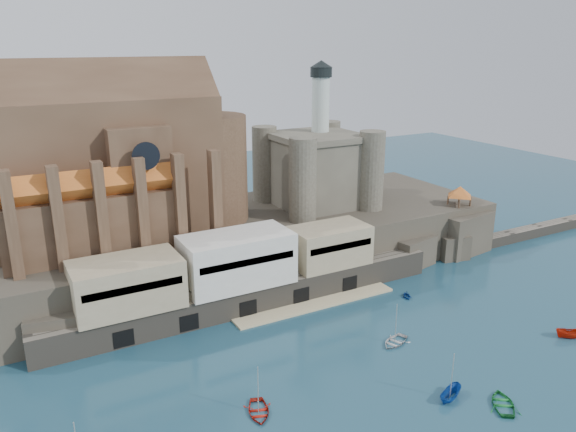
# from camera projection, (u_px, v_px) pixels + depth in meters

# --- Properties ---
(ground) EXTENTS (300.00, 300.00, 0.00)m
(ground) POSITION_uv_depth(u_px,v_px,m) (370.00, 358.00, 79.72)
(ground) COLOR #173A4C
(ground) RESTS_ON ground
(promontory) EXTENTS (100.00, 36.00, 10.00)m
(promontory) POSITION_uv_depth(u_px,v_px,m) (250.00, 242.00, 111.03)
(promontory) COLOR #2C2821
(promontory) RESTS_ON ground
(quay) EXTENTS (70.00, 12.00, 13.05)m
(quay) POSITION_uv_depth(u_px,v_px,m) (237.00, 275.00, 92.47)
(quay) COLOR #5B5549
(quay) RESTS_ON ground
(church) EXTENTS (47.00, 25.93, 30.51)m
(church) POSITION_uv_depth(u_px,v_px,m) (117.00, 167.00, 96.90)
(church) COLOR #473121
(church) RESTS_ON promontory
(castle_keep) EXTENTS (21.20, 21.20, 29.30)m
(castle_keep) POSITION_uv_depth(u_px,v_px,m) (317.00, 166.00, 115.94)
(castle_keep) COLOR #4C483C
(castle_keep) RESTS_ON promontory
(rock_outcrop) EXTENTS (14.50, 10.50, 8.70)m
(rock_outcrop) POSITION_uv_depth(u_px,v_px,m) (457.00, 232.00, 119.46)
(rock_outcrop) COLOR #2C2821
(rock_outcrop) RESTS_ON ground
(pavilion) EXTENTS (6.40, 6.40, 5.40)m
(pavilion) POSITION_uv_depth(u_px,v_px,m) (460.00, 193.00, 116.98)
(pavilion) COLOR #473121
(pavilion) RESTS_ON rock_outcrop
(breakwater) EXTENTS (40.00, 3.00, 2.40)m
(breakwater) POSITION_uv_depth(u_px,v_px,m) (537.00, 235.00, 130.20)
(breakwater) COLOR #5B5549
(breakwater) RESTS_ON ground
(boat_0) EXTENTS (3.92, 2.27, 5.28)m
(boat_0) POSITION_uv_depth(u_px,v_px,m) (258.00, 413.00, 67.93)
(boat_0) COLOR #A6160B
(boat_0) RESTS_ON ground
(boat_2) EXTENTS (2.18, 2.15, 4.41)m
(boat_2) POSITION_uv_depth(u_px,v_px,m) (450.00, 398.00, 70.68)
(boat_2) COLOR navy
(boat_2) RESTS_ON ground
(boat_3) EXTENTS (3.86, 3.27, 5.53)m
(boat_3) POSITION_uv_depth(u_px,v_px,m) (503.00, 405.00, 69.37)
(boat_3) COLOR #18752F
(boat_3) RESTS_ON ground
(boat_5) EXTENTS (2.37, 2.35, 4.58)m
(boat_5) POSITION_uv_depth(u_px,v_px,m) (570.00, 337.00, 85.14)
(boat_5) COLOR #AE1E07
(boat_5) RESTS_ON ground
(boat_6) EXTENTS (2.41, 3.92, 5.29)m
(boat_6) POSITION_uv_depth(u_px,v_px,m) (395.00, 343.00, 83.58)
(boat_6) COLOR silver
(boat_6) RESTS_ON ground
(boat_7) EXTENTS (2.70, 2.23, 2.69)m
(boat_7) POSITION_uv_depth(u_px,v_px,m) (407.00, 297.00, 98.43)
(boat_7) COLOR navy
(boat_7) RESTS_ON ground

